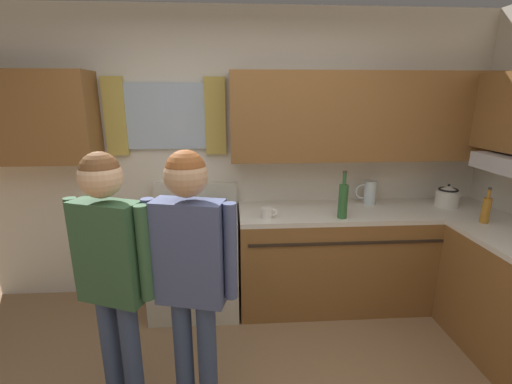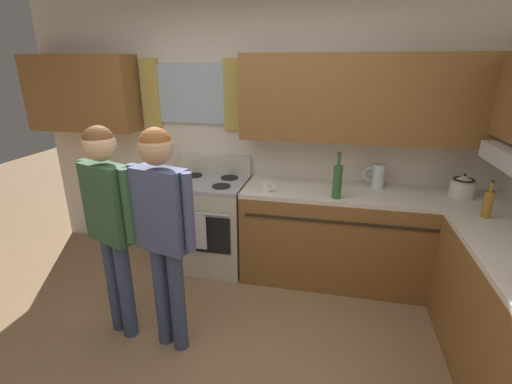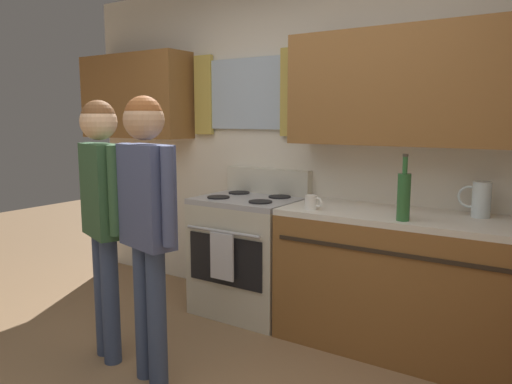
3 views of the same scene
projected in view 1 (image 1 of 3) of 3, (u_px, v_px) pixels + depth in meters
The scene contains 10 objects.
back_wall_unit at pixel (244, 143), 3.14m from camera, with size 4.60×0.42×2.60m.
kitchen_counter_run at pixel (424, 278), 2.82m from camera, with size 2.28×2.14×0.90m.
stove_oven at pixel (195, 259), 3.12m from camera, with size 0.76×0.67×1.10m.
bottle_oil_amber at pixel (486, 210), 2.74m from camera, with size 0.06×0.06×0.29m.
bottle_wine_green at pixel (343, 200), 2.84m from camera, with size 0.08×0.08×0.39m.
mug_ceramic_white at pixel (267, 213), 2.85m from camera, with size 0.13×0.08×0.09m.
stovetop_kettle at pixel (448, 196), 3.16m from camera, with size 0.27×0.20×0.21m.
water_pitcher at pixel (369, 192), 3.22m from camera, with size 0.19×0.11×0.22m.
adult_left at pixel (111, 262), 1.87m from camera, with size 0.47×0.27×1.60m.
adult_in_plaid at pixel (191, 263), 1.84m from camera, with size 0.49×0.24×1.62m.
Camera 1 is at (-0.03, -1.33, 1.87)m, focal length 24.59 mm.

